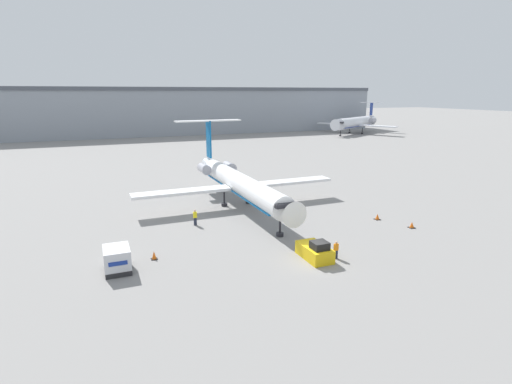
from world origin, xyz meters
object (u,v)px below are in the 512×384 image
(airplane_main, at_px, (238,182))
(pushback_tug, at_px, (315,251))
(worker_near_tug, at_px, (336,250))
(airplane_parked_far_left, at_px, (355,123))
(traffic_cone_left, at_px, (154,255))
(luggage_cart, at_px, (117,260))
(traffic_cone_mid, at_px, (412,225))
(traffic_cone_right, at_px, (377,217))
(worker_by_wing, at_px, (195,217))

(airplane_main, bearing_deg, pushback_tug, -88.17)
(worker_near_tug, bearing_deg, pushback_tug, 158.04)
(airplane_parked_far_left, bearing_deg, traffic_cone_left, -133.94)
(pushback_tug, xyz_separation_m, luggage_cart, (-17.06, 4.04, 0.33))
(traffic_cone_left, bearing_deg, pushback_tug, -21.44)
(pushback_tug, relative_size, traffic_cone_mid, 5.58)
(airplane_main, height_order, luggage_cart, airplane_main)
(traffic_cone_right, bearing_deg, airplane_main, 138.99)
(luggage_cart, bearing_deg, worker_by_wing, 46.26)
(airplane_main, height_order, traffic_cone_right, airplane_main)
(worker_near_tug, xyz_separation_m, traffic_cone_left, (-15.62, 6.15, -0.50))
(pushback_tug, bearing_deg, luggage_cart, 166.69)
(traffic_cone_mid, bearing_deg, airplane_parked_far_left, 57.73)
(worker_near_tug, height_order, traffic_cone_left, worker_near_tug)
(pushback_tug, height_order, airplane_parked_far_left, airplane_parked_far_left)
(pushback_tug, xyz_separation_m, traffic_cone_left, (-13.80, 5.42, -0.36))
(traffic_cone_right, distance_m, traffic_cone_mid, 4.29)
(luggage_cart, bearing_deg, traffic_cone_left, 22.99)
(airplane_main, distance_m, pushback_tug, 19.33)
(worker_by_wing, relative_size, traffic_cone_left, 2.39)
(luggage_cart, height_order, traffic_cone_mid, luggage_cart)
(worker_by_wing, xyz_separation_m, traffic_cone_mid, (22.58, -10.20, -0.65))
(traffic_cone_right, bearing_deg, pushback_tug, -150.58)
(traffic_cone_left, distance_m, traffic_cone_right, 26.85)
(pushback_tug, distance_m, worker_near_tug, 1.96)
(pushback_tug, height_order, traffic_cone_left, pushback_tug)
(luggage_cart, bearing_deg, traffic_cone_right, 6.24)
(traffic_cone_left, distance_m, airplane_parked_far_left, 124.33)
(traffic_cone_mid, distance_m, airplane_parked_far_left, 108.33)
(airplane_main, bearing_deg, worker_near_tug, -83.05)
(worker_near_tug, bearing_deg, traffic_cone_left, 158.50)
(luggage_cart, height_order, airplane_parked_far_left, airplane_parked_far_left)
(pushback_tug, distance_m, luggage_cart, 17.54)
(worker_by_wing, relative_size, traffic_cone_mid, 2.64)
(pushback_tug, relative_size, traffic_cone_right, 5.48)
(luggage_cart, bearing_deg, traffic_cone_mid, -1.22)
(airplane_main, height_order, pushback_tug, airplane_main)
(worker_near_tug, xyz_separation_m, airplane_parked_far_left, (70.62, 95.64, 3.23))
(traffic_cone_mid, relative_size, airplane_parked_far_left, 0.02)
(traffic_cone_right, bearing_deg, luggage_cart, -173.76)
(traffic_cone_left, bearing_deg, luggage_cart, -157.01)
(pushback_tug, relative_size, luggage_cart, 1.35)
(pushback_tug, xyz_separation_m, worker_near_tug, (1.81, -0.73, 0.14))
(worker_near_tug, distance_m, traffic_cone_left, 16.79)
(worker_near_tug, relative_size, traffic_cone_left, 2.16)
(airplane_main, bearing_deg, worker_by_wing, -142.75)
(pushback_tug, relative_size, worker_near_tug, 2.34)
(luggage_cart, relative_size, traffic_cone_left, 3.75)
(worker_by_wing, bearing_deg, airplane_main, 37.25)
(luggage_cart, height_order, worker_by_wing, luggage_cart)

